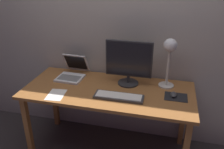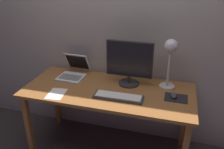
% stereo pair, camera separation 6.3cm
% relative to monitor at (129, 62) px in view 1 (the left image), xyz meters
% --- Properties ---
extents(ground_plane, '(4.80, 4.80, 0.00)m').
position_rel_monitor_xyz_m(ground_plane, '(-0.16, -0.16, -0.97)').
color(ground_plane, '#383333').
rests_on(ground_plane, ground).
extents(back_wall, '(4.80, 0.06, 2.60)m').
position_rel_monitor_xyz_m(back_wall, '(-0.16, 0.24, 0.33)').
color(back_wall, '#A8A099').
rests_on(back_wall, ground).
extents(desk, '(1.60, 0.70, 0.74)m').
position_rel_monitor_xyz_m(desk, '(-0.16, -0.16, -0.31)').
color(desk, '#935B2D').
rests_on(desk, ground).
extents(monitor, '(0.45, 0.20, 0.44)m').
position_rel_monitor_xyz_m(monitor, '(0.00, 0.00, 0.00)').
color(monitor, '#28282B').
rests_on(monitor, desk).
extents(keyboard_main, '(0.44, 0.14, 0.03)m').
position_rel_monitor_xyz_m(keyboard_main, '(-0.03, -0.29, -0.22)').
color(keyboard_main, '#38383A').
rests_on(keyboard_main, desk).
extents(laptop, '(0.27, 0.35, 0.22)m').
position_rel_monitor_xyz_m(laptop, '(-0.60, 0.04, -0.17)').
color(laptop, silver).
rests_on(laptop, desk).
extents(desk_lamp, '(0.15, 0.15, 0.48)m').
position_rel_monitor_xyz_m(desk_lamp, '(0.37, 0.04, 0.11)').
color(desk_lamp, beige).
rests_on(desk_lamp, desk).
extents(mousepad, '(0.20, 0.16, 0.00)m').
position_rel_monitor_xyz_m(mousepad, '(0.46, -0.15, -0.23)').
color(mousepad, black).
rests_on(mousepad, desk).
extents(mouse, '(0.06, 0.10, 0.03)m').
position_rel_monitor_xyz_m(mouse, '(0.44, -0.15, -0.21)').
color(mouse, '#38383A').
rests_on(mouse, mousepad).
extents(paper_sheet_near_mouse, '(0.17, 0.22, 0.00)m').
position_rel_monitor_xyz_m(paper_sheet_near_mouse, '(-0.59, -0.38, -0.23)').
color(paper_sheet_near_mouse, white).
rests_on(paper_sheet_near_mouse, desk).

